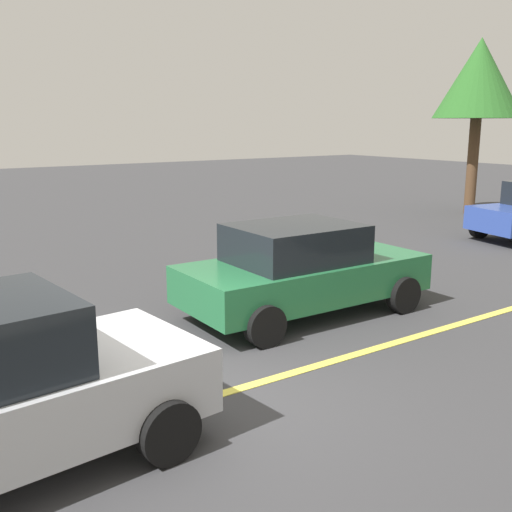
{
  "coord_description": "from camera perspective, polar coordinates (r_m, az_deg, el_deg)",
  "views": [
    {
      "loc": [
        -3.24,
        -5.78,
        3.23
      ],
      "look_at": [
        1.4,
        0.97,
        1.4
      ],
      "focal_mm": 41.97,
      "sensor_mm": 36.0,
      "label": 1
    }
  ],
  "objects": [
    {
      "name": "car_green_near_curb",
      "position": [
        10.2,
        4.37,
        -1.24
      ],
      "size": [
        4.31,
        2.12,
        1.58
      ],
      "color": "#236B3D",
      "rests_on": "ground_plane"
    },
    {
      "name": "tree_left_verge",
      "position": [
        22.94,
        20.49,
        15.45
      ],
      "size": [
        3.04,
        3.04,
        6.08
      ],
      "color": "#513823",
      "rests_on": "ground_plane"
    },
    {
      "name": "lane_marking_centre",
      "position": [
        9.1,
        11.98,
        -8.44
      ],
      "size": [
        28.0,
        0.16,
        0.01
      ],
      "primitive_type": "cube",
      "color": "#E0D14C"
    },
    {
      "name": "ground_plane",
      "position": [
        7.38,
        -4.82,
        -13.43
      ],
      "size": [
        80.0,
        80.0,
        0.0
      ],
      "primitive_type": "plane",
      "color": "#38383A"
    }
  ]
}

